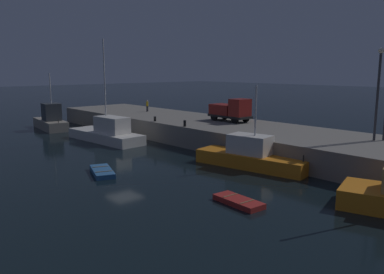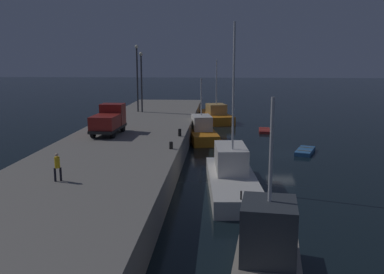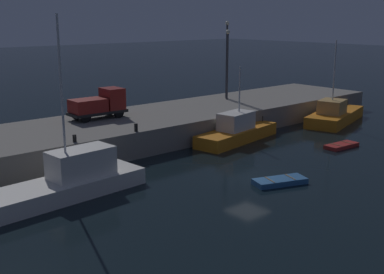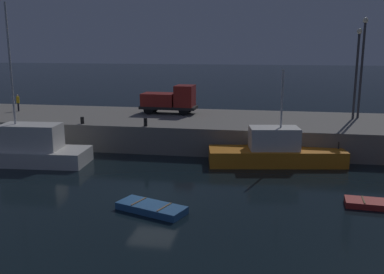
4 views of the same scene
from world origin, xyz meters
The scene contains 12 objects.
ground_plane centered at (0.00, 0.00, 0.00)m, with size 320.00×320.00×0.00m, color black.
pier_quay centered at (0.00, 13.80, 1.06)m, with size 58.91×10.12×2.13m.
fishing_boat_blue centered at (-23.91, 3.95, 1.14)m, with size 8.22×3.47×7.36m.
fishing_boat_white centered at (-10.99, 4.90, 0.97)m, with size 10.64×3.78×11.01m.
fishing_boat_orange centered at (6.86, 7.72, 0.92)m, with size 9.71×4.17×6.61m.
dinghy_orange_near centered at (11.98, 0.31, 0.16)m, with size 3.29×1.52×0.36m.
rowboat_white_mid centered at (0.59, -2.29, 0.18)m, with size 3.82×2.53×0.41m.
lamp_post_west centered at (13.29, 15.45, 6.48)m, with size 0.44×0.44×7.38m.
utility_truck centered at (-2.41, 15.50, 3.38)m, with size 5.09×2.19×2.57m.
dockworker centered at (-16.85, 14.53, 3.02)m, with size 0.38×0.38×1.57m.
bollard_west centered at (-8.17, 9.32, 2.40)m, with size 0.28×0.28×0.53m, color black.
bollard_central centered at (-2.96, 9.17, 2.44)m, with size 0.28×0.28×0.63m, color black.
Camera 1 is at (26.40, -16.49, 7.88)m, focal length 36.43 mm.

